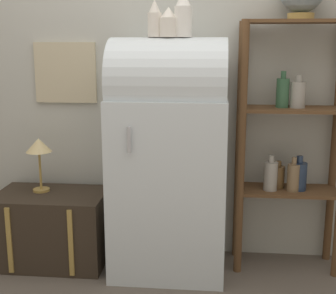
{
  "coord_description": "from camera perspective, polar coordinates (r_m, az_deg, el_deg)",
  "views": [
    {
      "loc": [
        0.28,
        -2.56,
        1.45
      ],
      "look_at": [
        -0.0,
        0.27,
        0.81
      ],
      "focal_mm": 50.0,
      "sensor_mm": 36.0,
      "label": 1
    }
  ],
  "objects": [
    {
      "name": "shelf_unit",
      "position": [
        3.04,
        14.61,
        1.17
      ],
      "size": [
        0.67,
        0.29,
        1.58
      ],
      "color": "brown",
      "rests_on": "ground_plane"
    },
    {
      "name": "wall_back",
      "position": [
        3.15,
        0.56,
        10.79
      ],
      "size": [
        7.0,
        0.09,
        2.7
      ],
      "color": "#B7B7AD",
      "rests_on": "ground_plane"
    },
    {
      "name": "desk_lamp",
      "position": [
        3.18,
        -15.47,
        -0.22
      ],
      "size": [
        0.17,
        0.17,
        0.36
      ],
      "color": "#AD8942",
      "rests_on": "suitcase_trunk"
    },
    {
      "name": "ground_plane",
      "position": [
        2.95,
        -0.46,
        -16.81
      ],
      "size": [
        12.0,
        12.0,
        0.0
      ],
      "primitive_type": "plane",
      "color": "#60564C"
    },
    {
      "name": "vase_center",
      "position": [
        2.83,
        0.07,
        14.84
      ],
      "size": [
        0.12,
        0.12,
        0.17
      ],
      "color": "silver",
      "rests_on": "refrigerator"
    },
    {
      "name": "refrigerator",
      "position": [
        2.92,
        0.08,
        -1.0
      ],
      "size": [
        0.71,
        0.59,
        1.48
      ],
      "color": "silver",
      "rests_on": "ground_plane"
    },
    {
      "name": "vase_left",
      "position": [
        2.84,
        -1.64,
        15.25
      ],
      "size": [
        0.08,
        0.08,
        0.22
      ],
      "color": "silver",
      "rests_on": "refrigerator"
    },
    {
      "name": "vase_right",
      "position": [
        2.83,
        1.87,
        15.78
      ],
      "size": [
        0.1,
        0.1,
        0.27
      ],
      "color": "white",
      "rests_on": "refrigerator"
    },
    {
      "name": "suitcase_trunk",
      "position": [
        3.27,
        -13.92,
        -9.52
      ],
      "size": [
        0.72,
        0.46,
        0.48
      ],
      "color": "#33281E",
      "rests_on": "ground_plane"
    }
  ]
}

